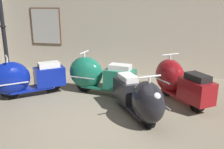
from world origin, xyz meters
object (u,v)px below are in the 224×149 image
Objects in this scene: scooter_0 at (23,78)px; scooter_2 at (141,99)px; scooter_3 at (177,81)px; lamppost at (3,25)px; scooter_1 at (96,75)px.

scooter_0 is 1.01× the size of scooter_2.
lamppost reaches higher than scooter_3.
scooter_1 is 0.58× the size of lamppost.
scooter_2 is at bearing 127.91° from scooter_0.
scooter_3 is (2.05, -0.09, 0.00)m from scooter_1.
scooter_3 is at bearing 149.42° from scooter_0.
lamppost is at bearing 7.42° from scooter_1.
scooter_0 reaches higher than scooter_2.
scooter_0 is 0.92× the size of scooter_1.
scooter_1 is 1.85m from scooter_2.
lamppost is (-4.65, 0.20, 1.22)m from scooter_3.
scooter_3 is (3.76, 0.53, 0.01)m from scooter_0.
scooter_1 reaches higher than scooter_0.
scooter_0 is 3.08m from scooter_2.
scooter_3 is at bearing -172.90° from scooter_1.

